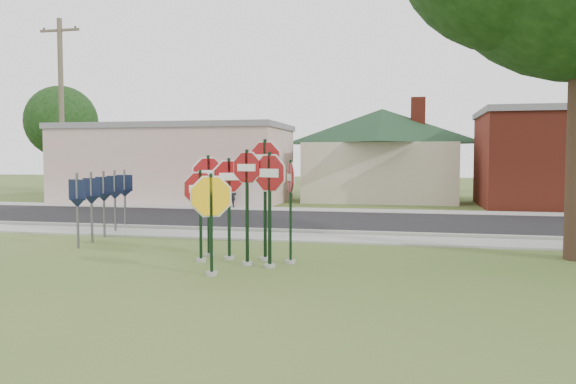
% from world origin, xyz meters
% --- Properties ---
extents(ground, '(120.00, 120.00, 0.00)m').
position_xyz_m(ground, '(0.00, 0.00, 0.00)').
color(ground, '#3C541F').
rests_on(ground, ground).
extents(sidewalk_near, '(60.00, 1.60, 0.06)m').
position_xyz_m(sidewalk_near, '(0.00, 5.50, 0.03)').
color(sidewalk_near, gray).
rests_on(sidewalk_near, ground).
extents(road, '(60.00, 7.00, 0.04)m').
position_xyz_m(road, '(0.00, 10.00, 0.02)').
color(road, black).
rests_on(road, ground).
extents(sidewalk_far, '(60.00, 1.60, 0.06)m').
position_xyz_m(sidewalk_far, '(0.00, 14.30, 0.03)').
color(sidewalk_far, gray).
rests_on(sidewalk_far, ground).
extents(curb, '(60.00, 0.20, 0.14)m').
position_xyz_m(curb, '(0.00, 6.50, 0.07)').
color(curb, gray).
rests_on(curb, ground).
extents(stop_sign_center, '(0.96, 0.26, 2.67)m').
position_xyz_m(stop_sign_center, '(0.06, 1.17, 1.65)').
color(stop_sign_center, gray).
rests_on(stop_sign_center, ground).
extents(stop_sign_yellow, '(1.06, 0.54, 2.20)m').
position_xyz_m(stop_sign_yellow, '(-0.35, -0.04, 1.32)').
color(stop_sign_yellow, gray).
rests_on(stop_sign_yellow, ground).
extents(stop_sign_left, '(1.08, 0.24, 2.23)m').
position_xyz_m(stop_sign_left, '(-1.10, 1.34, 1.35)').
color(stop_sign_left, gray).
rests_on(stop_sign_left, ground).
extents(stop_sign_right, '(1.05, 0.49, 2.64)m').
position_xyz_m(stop_sign_right, '(0.61, 1.01, 1.66)').
color(stop_sign_right, gray).
rests_on(stop_sign_right, ground).
extents(stop_sign_back_right, '(1.08, 0.26, 2.94)m').
position_xyz_m(stop_sign_back_right, '(0.29, 1.84, 1.87)').
color(stop_sign_back_right, gray).
rests_on(stop_sign_back_right, ground).
extents(stop_sign_back_left, '(0.85, 0.69, 2.50)m').
position_xyz_m(stop_sign_back_left, '(-0.55, 1.74, 1.55)').
color(stop_sign_back_left, gray).
rests_on(stop_sign_back_left, ground).
extents(stop_sign_far_right, '(0.39, 0.91, 2.44)m').
position_xyz_m(stop_sign_far_right, '(0.95, 1.58, 1.48)').
color(stop_sign_far_right, gray).
rests_on(stop_sign_far_right, ground).
extents(stop_sign_far_left, '(0.88, 0.73, 2.57)m').
position_xyz_m(stop_sign_far_left, '(-1.18, 2.08, 1.61)').
color(stop_sign_far_left, gray).
rests_on(stop_sign_far_left, ground).
extents(route_sign_row, '(1.43, 4.63, 2.00)m').
position_xyz_m(route_sign_row, '(-5.40, 4.50, 1.22)').
color(route_sign_row, '#59595E').
rests_on(route_sign_row, ground).
extents(building_stucco, '(12.20, 6.20, 4.20)m').
position_xyz_m(building_stucco, '(-9.00, 18.00, 2.15)').
color(building_stucco, beige).
rests_on(building_stucco, ground).
extents(building_house, '(11.60, 11.60, 6.20)m').
position_xyz_m(building_house, '(2.00, 22.00, 3.65)').
color(building_house, '#C2B39A').
rests_on(building_house, ground).
extents(utility_pole_near, '(2.20, 0.26, 9.50)m').
position_xyz_m(utility_pole_near, '(-14.00, 15.20, 4.97)').
color(utility_pole_near, '#483E30').
rests_on(utility_pole_near, ground).
extents(bg_tree_left, '(4.90, 4.90, 7.35)m').
position_xyz_m(bg_tree_left, '(-20.00, 24.00, 4.88)').
color(bg_tree_left, black).
rests_on(bg_tree_left, ground).
extents(pedestrian, '(0.77, 0.61, 1.83)m').
position_xyz_m(pedestrian, '(-4.72, 14.47, 0.98)').
color(pedestrian, black).
rests_on(pedestrian, sidewalk_far).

